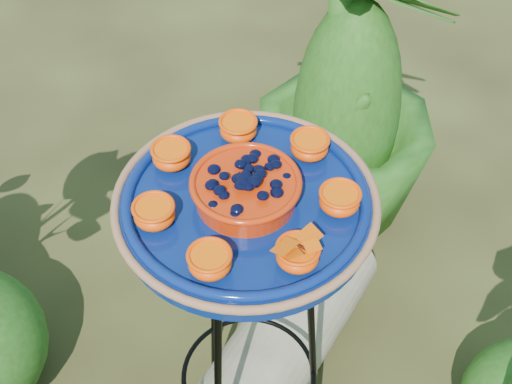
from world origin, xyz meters
TOP-DOWN VIEW (x-y plane):
  - tripod_stand at (0.12, 0.05)m, footprint 0.31×0.32m
  - feeder_dish at (0.12, 0.05)m, footprint 0.44×0.44m
  - driftwood_log at (0.27, 0.16)m, footprint 0.68×0.52m
  - shrub_back_right at (0.69, 0.55)m, footprint 0.71×0.71m

SIDE VIEW (x-z plane):
  - driftwood_log at x=0.27m, z-range 0.00..0.22m
  - shrub_back_right at x=0.69m, z-range 0.00..0.90m
  - tripod_stand at x=0.12m, z-range 0.09..0.88m
  - feeder_dish at x=0.12m, z-range 0.78..0.88m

